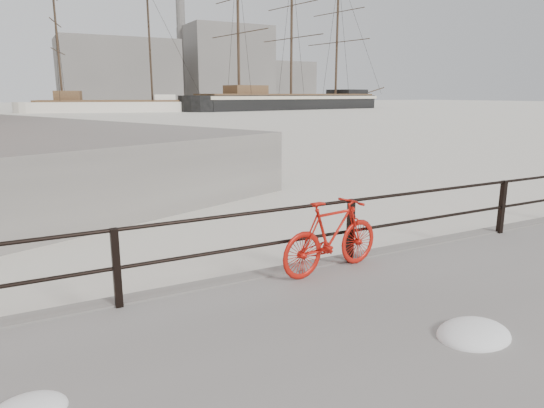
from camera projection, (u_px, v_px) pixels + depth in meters
name	position (u px, v px, depth m)	size (l,w,h in m)	color
ground	(490.00, 248.00, 9.37)	(400.00, 400.00, 0.00)	white
guardrail	(502.00, 207.00, 9.05)	(28.00, 0.10, 1.00)	black
bicycle	(332.00, 236.00, 7.06)	(1.80, 0.27, 1.09)	red
barque_black	(291.00, 109.00, 96.19)	(54.17, 17.73, 31.06)	black
schooner_mid	(110.00, 112.00, 81.57)	(31.53, 13.34, 22.44)	silver
industrial_west	(119.00, 72.00, 137.21)	(32.00, 18.00, 18.00)	gray
industrial_mid	(226.00, 66.00, 156.81)	(26.00, 20.00, 24.00)	gray
industrial_east	(281.00, 83.00, 172.71)	(20.00, 16.00, 14.00)	gray
smokestack	(181.00, 33.00, 152.99)	(2.80, 2.80, 44.00)	gray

